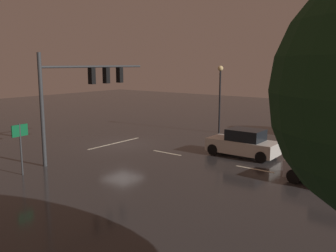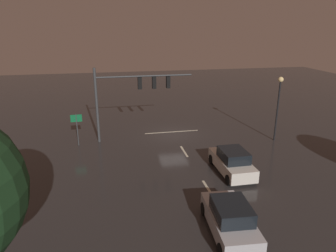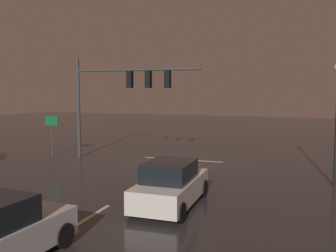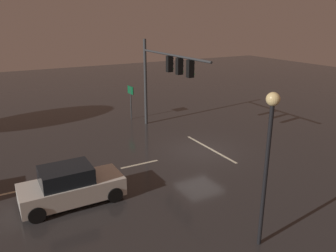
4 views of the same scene
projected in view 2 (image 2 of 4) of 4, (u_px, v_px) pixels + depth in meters
ground_plane at (173, 135)px, 28.20m from camera, size 80.00×80.00×0.00m
traffic_signal_assembly at (133, 89)px, 25.74m from camera, size 8.11×0.47×6.25m
lane_dash_far at (184, 151)px, 24.47m from camera, size 0.16×2.20×0.01m
lane_dash_mid at (208, 189)px, 18.88m from camera, size 0.16×2.20×0.01m
stop_bar at (172, 132)px, 28.88m from camera, size 5.00×0.16×0.01m
car_approaching at (232, 162)px, 20.72m from camera, size 1.91×4.37×1.70m
car_distant at (230, 219)px, 14.67m from camera, size 2.18×4.47×1.70m
street_lamp_left_kerb at (279, 97)px, 25.67m from camera, size 0.44×0.44×5.48m
route_sign at (77, 123)px, 25.16m from camera, size 0.90×0.11×2.67m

